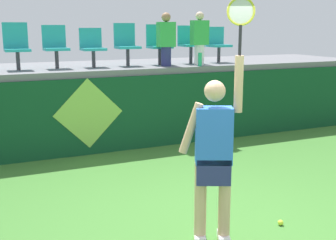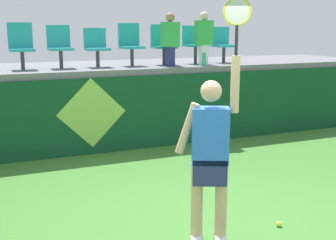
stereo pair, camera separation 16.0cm
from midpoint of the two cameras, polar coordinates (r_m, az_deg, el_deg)
The scene contains 16 objects.
ground_plane at distance 5.37m, azimuth 7.93°, elevation -13.57°, with size 40.00×40.00×0.00m, color #3D752D.
court_back_wall at distance 8.39m, azimuth -4.80°, elevation 0.90°, with size 11.93×0.20×1.40m, color #0F4223.
spectator_platform at distance 9.39m, azimuth -7.08°, elevation 6.70°, with size 11.93×2.43×0.12m, color slate.
tennis_player at distance 4.69m, azimuth 6.44°, elevation -4.31°, with size 0.70×0.39×2.59m.
tennis_ball at distance 5.52m, azimuth 14.86°, elevation -12.77°, with size 0.07×0.07×0.07m, color #D1E533.
water_bottle at distance 8.95m, azimuth 5.16°, elevation 7.73°, with size 0.08×0.08×0.27m, color #26B272.
stadium_chair_1 at distance 8.64m, azimuth -17.82°, elevation 9.21°, with size 0.44×0.42×0.85m.
stadium_chair_2 at distance 8.72m, azimuth -13.21°, elevation 9.38°, with size 0.44×0.42×0.81m.
stadium_chair_3 at distance 8.86m, azimuth -8.65°, elevation 9.42°, with size 0.44×0.42×0.75m.
stadium_chair_4 at distance 9.06m, azimuth -4.32°, elevation 9.85°, with size 0.44×0.42×0.85m.
stadium_chair_5 at distance 9.30m, azimuth -0.19°, elevation 9.86°, with size 0.44×0.42×0.82m.
stadium_chair_6 at distance 9.60m, azimuth 3.85°, elevation 9.93°, with size 0.44×0.42×0.80m.
stadium_chair_7 at distance 9.92m, azimuth 7.46°, elevation 9.80°, with size 0.44×0.42×0.77m.
spectator_0 at distance 9.20m, azimuth 5.13°, elevation 10.45°, with size 0.34×0.20×1.07m.
spectator_1 at distance 8.93m, azimuth 0.80°, elevation 10.38°, with size 0.34×0.20×1.05m.
wall_signage_mount at distance 8.28m, azimuth -9.03°, elevation -4.33°, with size 1.27×0.01×1.40m.
Camera 2 is at (-2.44, -4.18, 2.31)m, focal length 47.50 mm.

